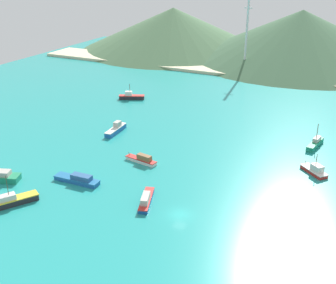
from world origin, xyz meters
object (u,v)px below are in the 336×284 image
fishing_boat_5 (146,200)px  fishing_boat_6 (0,177)px  fishing_boat_1 (315,143)px  fishing_boat_3 (78,179)px  fishing_boat_7 (116,129)px  radio_tower (247,33)px  fishing_boat_4 (131,96)px  fishing_boat_0 (11,201)px  fishing_boat_8 (142,159)px  fishing_boat_9 (315,170)px

fishing_boat_5 → fishing_boat_6: 35.12m
fishing_boat_1 → fishing_boat_3: bearing=-135.7°
fishing_boat_1 → fishing_boat_6: bearing=-140.4°
fishing_boat_7 → radio_tower: bearing=81.1°
fishing_boat_7 → fishing_boat_4: bearing=112.2°
fishing_boat_6 → fishing_boat_7: size_ratio=0.99×
fishing_boat_0 → fishing_boat_1: size_ratio=1.10×
fishing_boat_8 → radio_tower: bearing=91.9°
fishing_boat_7 → fishing_boat_9: 56.19m
fishing_boat_1 → fishing_boat_5: fishing_boat_1 is taller
fishing_boat_1 → fishing_boat_3: size_ratio=0.85×
fishing_boat_1 → fishing_boat_6: (-61.81, -51.21, 0.01)m
fishing_boat_4 → fishing_boat_6: (4.20, -66.42, -0.04)m
fishing_boat_7 → fishing_boat_8: (16.59, -14.36, -0.16)m
fishing_boat_0 → fishing_boat_3: 15.40m
fishing_boat_8 → fishing_boat_7: bearing=139.1°
fishing_boat_0 → fishing_boat_7: size_ratio=1.05×
fishing_boat_4 → fishing_boat_5: bearing=-57.3°
fishing_boat_5 → fishing_boat_1: bearing=59.1°
fishing_boat_0 → fishing_boat_3: fishing_boat_0 is taller
fishing_boat_6 → fishing_boat_1: bearing=39.6°
fishing_boat_1 → fishing_boat_3: (-45.33, -44.20, -0.12)m
fishing_boat_6 → fishing_boat_3: bearing=23.1°
fishing_boat_3 → fishing_boat_7: 30.90m
fishing_boat_8 → radio_tower: (-3.33, 99.09, 16.33)m
fishing_boat_5 → radio_tower: size_ratio=0.29×
fishing_boat_1 → fishing_boat_8: bearing=-142.3°
fishing_boat_0 → fishing_boat_9: (54.23, 41.69, -0.06)m
fishing_boat_6 → radio_tower: (21.21, 121.44, 16.23)m
fishing_boat_1 → fishing_boat_9: fishing_boat_1 is taller
fishing_boat_3 → radio_tower: 115.69m
fishing_boat_9 → fishing_boat_4: bearing=155.2°
fishing_boat_4 → fishing_boat_8: fishing_boat_4 is taller
fishing_boat_7 → fishing_boat_8: size_ratio=1.11×
fishing_boat_3 → fishing_boat_4: (-20.68, 59.41, 0.17)m
fishing_boat_5 → fishing_boat_7: bearing=130.8°
fishing_boat_5 → fishing_boat_6: (-34.63, -5.81, 0.09)m
fishing_boat_5 → fishing_boat_9: size_ratio=1.39×
fishing_boat_3 → fishing_boat_4: bearing=109.2°
fishing_boat_7 → radio_tower: radio_tower is taller
fishing_boat_4 → fishing_boat_9: (68.31, -31.63, -0.06)m
fishing_boat_3 → fishing_boat_6: size_ratio=1.14×
fishing_boat_0 → fishing_boat_8: fishing_boat_0 is taller
fishing_boat_8 → fishing_boat_5: bearing=-58.6°
fishing_boat_1 → fishing_boat_7: fishing_boat_1 is taller
fishing_boat_0 → fishing_boat_6: fishing_boat_0 is taller
fishing_boat_3 → fishing_boat_0: bearing=-115.4°
fishing_boat_0 → fishing_boat_5: (24.75, 12.72, -0.13)m
fishing_boat_5 → fishing_boat_3: bearing=176.2°
fishing_boat_6 → fishing_boat_7: (7.95, 36.71, 0.06)m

